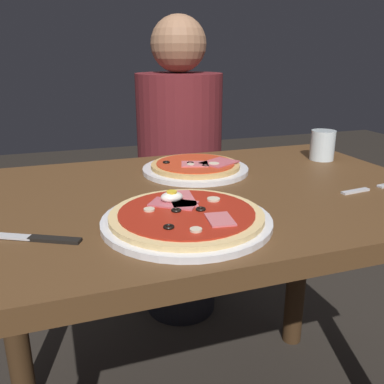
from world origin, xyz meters
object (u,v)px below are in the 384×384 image
object	(u,v)px
pizza_foreground	(186,218)
knife	(33,238)
water_glass_near	(322,147)
fork	(365,189)
diner_person	(180,183)
pizza_across_left	(196,168)
dining_table	(204,244)

from	to	relation	value
pizza_foreground	knife	bearing A→B (deg)	175.84
water_glass_near	fork	size ratio (longest dim) A/B	0.55
fork	diner_person	distance (m)	0.82
water_glass_near	pizza_across_left	bearing A→B (deg)	-179.18
pizza_foreground	pizza_across_left	distance (m)	0.36
pizza_across_left	diner_person	distance (m)	0.55
pizza_foreground	pizza_across_left	xyz separation A→B (m)	(0.14, 0.33, -0.00)
dining_table	knife	bearing A→B (deg)	-156.94
dining_table	fork	xyz separation A→B (m)	(0.35, -0.12, 0.14)
diner_person	fork	bearing A→B (deg)	104.66
dining_table	knife	xyz separation A→B (m)	(-0.37, -0.16, 0.14)
fork	diner_person	size ratio (longest dim) A/B	0.13
water_glass_near	knife	bearing A→B (deg)	-158.33
pizza_foreground	pizza_across_left	world-z (taller)	pizza_foreground
water_glass_near	pizza_foreground	bearing A→B (deg)	-147.69
dining_table	diner_person	world-z (taller)	diner_person
pizza_across_left	knife	bearing A→B (deg)	-142.19
fork	knife	world-z (taller)	knife
pizza_foreground	knife	distance (m)	0.27
fork	knife	size ratio (longest dim) A/B	0.87
knife	diner_person	size ratio (longest dim) A/B	0.15
water_glass_near	diner_person	distance (m)	0.61
dining_table	pizza_foreground	bearing A→B (deg)	-120.23
pizza_across_left	diner_person	world-z (taller)	diner_person
water_glass_near	knife	xyz separation A→B (m)	(-0.80, -0.32, -0.03)
pizza_across_left	water_glass_near	world-z (taller)	water_glass_near
water_glass_near	diner_person	size ratio (longest dim) A/B	0.07
dining_table	pizza_across_left	xyz separation A→B (m)	(0.03, 0.15, 0.15)
knife	water_glass_near	bearing A→B (deg)	21.67
pizza_across_left	knife	world-z (taller)	pizza_across_left
pizza_across_left	fork	bearing A→B (deg)	-41.51
fork	dining_table	bearing A→B (deg)	160.51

